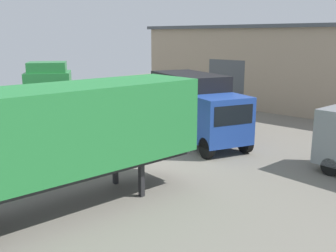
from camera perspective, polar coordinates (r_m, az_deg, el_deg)
name	(u,v)px	position (r m, az deg, el deg)	size (l,w,h in m)	color
ground_plane	(159,170)	(16.30, -1.25, -6.33)	(60.00, 60.00, 0.00)	slate
warehouse_building	(331,68)	(31.31, 22.58, 7.80)	(29.00, 8.97, 6.16)	tan
tractor_unit_green	(48,99)	(23.60, -16.97, 3.74)	(6.92, 6.06, 3.92)	#28843D
container_trailer_green	(53,134)	(12.31, -16.28, -1.10)	(3.58, 9.87, 3.92)	#28843D
box_truck_blue	(196,105)	(20.35, 4.08, 3.10)	(6.98, 4.75, 3.44)	#2347A3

